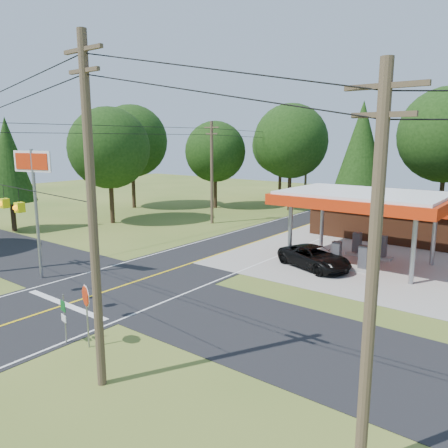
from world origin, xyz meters
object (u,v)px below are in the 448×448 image
Objects in this scene: suv_car at (314,258)px; gas_canopy at (363,201)px; big_stop_sign at (34,182)px; octagonal_stop_sign at (86,301)px.

gas_canopy is at bearing -11.93° from suv_car.
octagonal_stop_sign is at bearing -20.32° from big_stop_sign.
big_stop_sign is (-14.00, -15.01, 1.58)m from gas_canopy.
suv_car is at bearing 81.79° from octagonal_stop_sign.
big_stop_sign is at bearing 159.68° from octagonal_stop_sign.
suv_car is at bearing 44.76° from big_stop_sign.
gas_canopy is 2.05× the size of suv_car.
octagonal_stop_sign is at bearing -102.53° from gas_canopy.
suv_car is 15.87m from octagonal_stop_sign.
big_stop_sign is at bearing -133.00° from gas_canopy.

